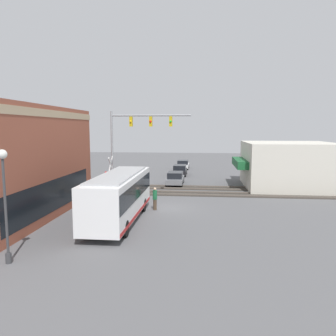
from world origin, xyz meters
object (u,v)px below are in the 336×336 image
object	(u,v)px
crossing_signal	(111,173)
pedestrian_near_bus	(155,198)
streetlamp	(5,197)
pedestrian_at_crossing	(113,189)
city_bus	(119,195)
parked_car_grey	(175,179)
parked_car_black	(180,170)
parked_car_white	(183,165)

from	to	relation	value
crossing_signal	pedestrian_near_bus	world-z (taller)	crossing_signal
streetlamp	pedestrian_at_crossing	distance (m)	14.35
crossing_signal	streetlamp	xyz separation A→B (m)	(-14.97, 0.77, 0.91)
pedestrian_near_bus	city_bus	bearing A→B (deg)	149.87
city_bus	parked_car_grey	size ratio (longest dim) A/B	2.32
pedestrian_at_crossing	crossing_signal	bearing A→B (deg)	23.17
city_bus	pedestrian_at_crossing	world-z (taller)	city_bus
city_bus	pedestrian_near_bus	distance (m)	4.01
streetlamp	parked_car_black	size ratio (longest dim) A/B	1.27
crossing_signal	parked_car_black	xyz separation A→B (m)	(15.13, -5.29, -1.64)
parked_car_white	parked_car_black	bearing A→B (deg)	180.00
pedestrian_near_bus	pedestrian_at_crossing	xyz separation A→B (m)	(3.26, 4.29, 0.03)
pedestrian_near_bus	pedestrian_at_crossing	bearing A→B (deg)	52.74
streetlamp	pedestrian_at_crossing	xyz separation A→B (m)	(14.12, -1.13, -2.26)
city_bus	pedestrian_at_crossing	size ratio (longest dim) A/B	5.47
parked_car_white	streetlamp	bearing A→B (deg)	170.79
pedestrian_at_crossing	parked_car_white	bearing A→B (deg)	-11.97
streetlamp	parked_car_white	distance (m)	37.94
parked_car_grey	pedestrian_at_crossing	bearing A→B (deg)	149.91
streetlamp	parked_car_grey	distance (m)	23.57
crossing_signal	parked_car_grey	world-z (taller)	crossing_signal
crossing_signal	pedestrian_near_bus	bearing A→B (deg)	-131.44
crossing_signal	pedestrian_at_crossing	distance (m)	1.63
parked_car_white	pedestrian_at_crossing	distance (m)	23.76
parked_car_grey	parked_car_black	world-z (taller)	parked_car_grey
streetlamp	parked_car_grey	size ratio (longest dim) A/B	1.25
streetlamp	pedestrian_at_crossing	world-z (taller)	streetlamp
crossing_signal	city_bus	bearing A→B (deg)	-160.22
streetlamp	parked_car_grey	world-z (taller)	streetlamp
pedestrian_at_crossing	parked_car_grey	bearing A→B (deg)	-30.09
parked_car_black	streetlamp	bearing A→B (deg)	168.61
streetlamp	city_bus	bearing A→B (deg)	-24.83
city_bus	pedestrian_at_crossing	bearing A→B (deg)	19.33
city_bus	pedestrian_near_bus	bearing A→B (deg)	-30.13
crossing_signal	pedestrian_at_crossing	world-z (taller)	crossing_signal
parked_car_grey	parked_car_black	xyz separation A→B (m)	(7.47, 0.00, -0.02)
city_bus	parked_car_white	xyz separation A→B (m)	(29.89, -2.60, -1.17)
streetlamp	pedestrian_near_bus	distance (m)	12.36
pedestrian_near_bus	pedestrian_at_crossing	world-z (taller)	pedestrian_at_crossing
pedestrian_at_crossing	pedestrian_near_bus	bearing A→B (deg)	-127.26
pedestrian_near_bus	parked_car_black	bearing A→B (deg)	-1.90
city_bus	streetlamp	world-z (taller)	streetlamp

